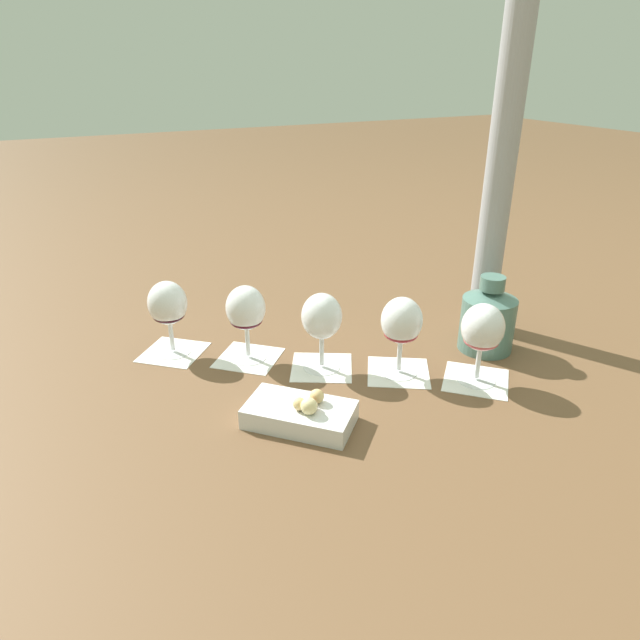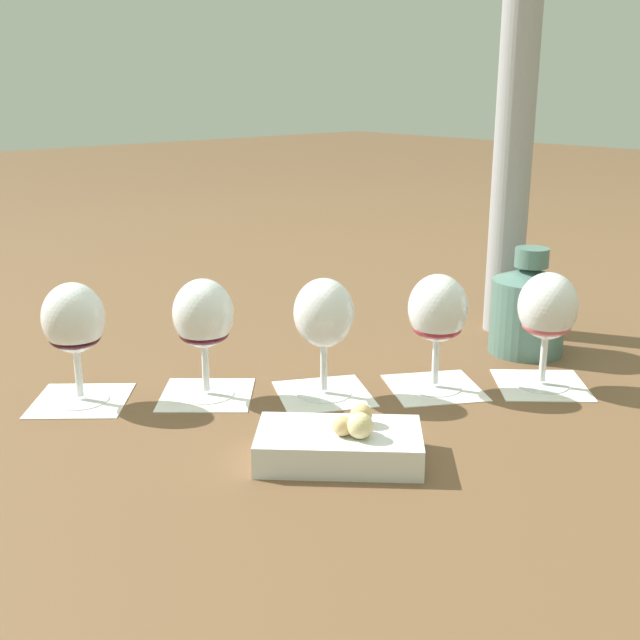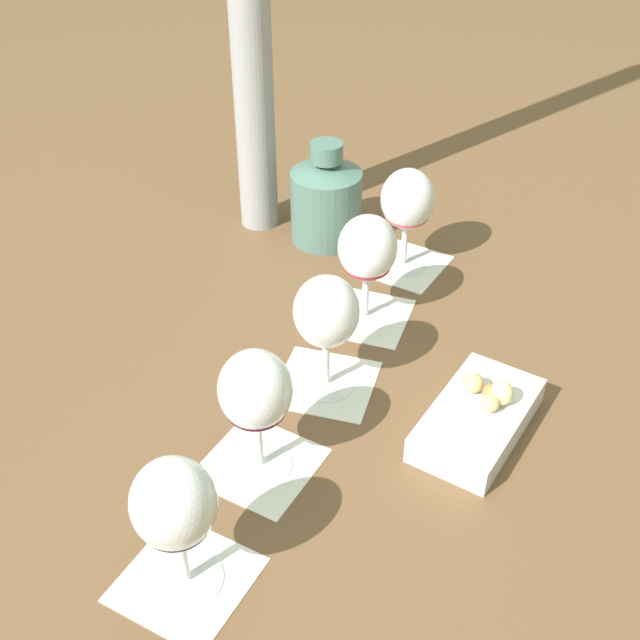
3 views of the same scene
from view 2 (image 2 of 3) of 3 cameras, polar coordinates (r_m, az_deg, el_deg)
name	(u,v)px [view 2 (image 2 of 3)]	position (r m, az deg, el deg)	size (l,w,h in m)	color
ground_plane	(321,393)	(1.05, 0.06, -5.23)	(8.00, 8.00, 0.00)	brown
tasting_card_0	(541,385)	(1.12, 15.46, -4.45)	(0.16, 0.16, 0.00)	white
tasting_card_1	(434,387)	(1.08, 8.13, -4.76)	(0.16, 0.16, 0.00)	white
tasting_card_2	(323,394)	(1.05, 0.21, -5.27)	(0.16, 0.16, 0.00)	white
tasting_card_3	(207,394)	(1.06, -8.06, -5.26)	(0.16, 0.16, 0.00)	white
tasting_card_4	(81,400)	(1.07, -16.64, -5.48)	(0.16, 0.16, 0.00)	white
wine_glass_0	(547,312)	(1.09, 15.86, 0.52)	(0.08, 0.08, 0.15)	white
wine_glass_1	(438,315)	(1.05, 8.36, 0.39)	(0.08, 0.08, 0.15)	white
wine_glass_2	(323,320)	(1.02, 0.22, 0.03)	(0.08, 0.08, 0.15)	white
wine_glass_3	(203,320)	(1.02, -8.29, 0.00)	(0.08, 0.08, 0.15)	white
wine_glass_4	(74,325)	(1.04, -17.10, -0.31)	(0.08, 0.08, 0.15)	white
ceramic_vase	(528,308)	(1.23, 14.57, 0.84)	(0.11, 0.11, 0.16)	#4C7066
snack_dish	(340,444)	(0.87, 1.46, -8.79)	(0.19, 0.19, 0.06)	silver
umbrella_pole	(523,8)	(1.30, 14.22, 20.72)	(0.06, 0.06, 0.99)	#99999E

